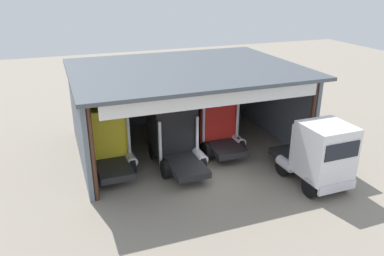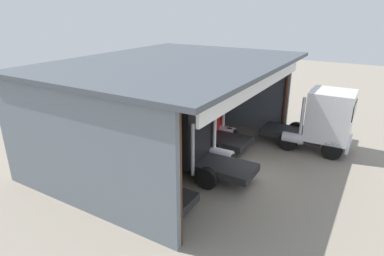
% 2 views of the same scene
% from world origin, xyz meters
% --- Properties ---
extents(ground_plane, '(80.00, 80.00, 0.00)m').
position_xyz_m(ground_plane, '(0.00, 0.00, 0.00)').
color(ground_plane, gray).
rests_on(ground_plane, ground).
extents(workshop_shed, '(13.64, 10.60, 5.35)m').
position_xyz_m(workshop_shed, '(0.00, 5.65, 3.70)').
color(workshop_shed, slate).
rests_on(workshop_shed, ground).
extents(truck_yellow_center_bay, '(2.62, 5.02, 3.65)m').
position_xyz_m(truck_yellow_center_bay, '(-5.11, 3.84, 1.92)').
color(truck_yellow_center_bay, yellow).
rests_on(truck_yellow_center_bay, ground).
extents(truck_black_center_left_bay, '(2.64, 5.19, 3.61)m').
position_xyz_m(truck_black_center_left_bay, '(-1.33, 2.87, 1.87)').
color(truck_black_center_left_bay, black).
rests_on(truck_black_center_left_bay, ground).
extents(truck_red_right_bay, '(2.69, 4.61, 3.42)m').
position_xyz_m(truck_red_right_bay, '(1.73, 3.87, 1.80)').
color(truck_red_right_bay, red).
rests_on(truck_red_right_bay, ground).
extents(truck_white_left_bay, '(2.55, 5.08, 3.59)m').
position_xyz_m(truck_white_left_bay, '(4.87, -2.50, 1.87)').
color(truck_white_left_bay, white).
rests_on(truck_white_left_bay, ground).
extents(oil_drum, '(0.58, 0.58, 0.93)m').
position_xyz_m(oil_drum, '(4.83, 8.75, 0.46)').
color(oil_drum, '#B21E19').
rests_on(oil_drum, ground).
extents(tool_cart, '(0.90, 0.60, 1.00)m').
position_xyz_m(tool_cart, '(4.04, 8.40, 0.50)').
color(tool_cart, red).
rests_on(tool_cart, ground).
extents(traffic_cone, '(0.36, 0.36, 0.56)m').
position_xyz_m(traffic_cone, '(4.16, -2.97, 0.28)').
color(traffic_cone, orange).
rests_on(traffic_cone, ground).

